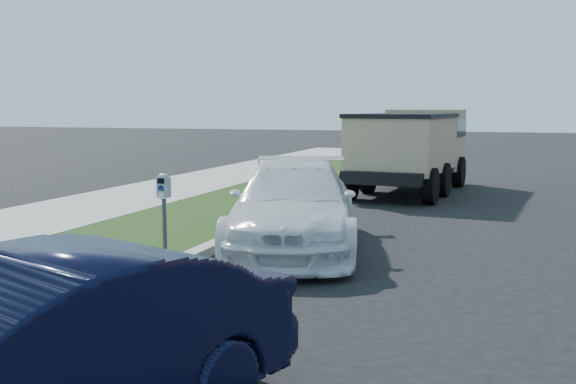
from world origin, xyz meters
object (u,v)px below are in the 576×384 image
(white_wagon, at_px, (296,205))
(navy_sedan, at_px, (25,360))
(parking_meter, at_px, (164,199))
(dump_truck, at_px, (412,146))

(white_wagon, bearing_deg, navy_sedan, -101.21)
(parking_meter, height_order, white_wagon, white_wagon)
(white_wagon, height_order, navy_sedan, white_wagon)
(white_wagon, xyz_separation_m, navy_sedan, (0.46, -7.11, -0.04))
(parking_meter, xyz_separation_m, dump_truck, (1.86, 10.69, 0.22))
(parking_meter, xyz_separation_m, white_wagon, (1.20, 2.29, -0.35))
(navy_sedan, relative_size, dump_truck, 0.68)
(white_wagon, distance_m, navy_sedan, 7.12)
(parking_meter, bearing_deg, navy_sedan, -61.48)
(dump_truck, bearing_deg, parking_meter, -95.16)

